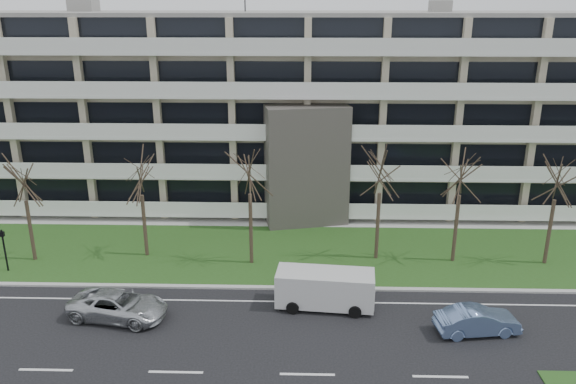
{
  "coord_description": "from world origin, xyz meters",
  "views": [
    {
      "loc": [
        -0.29,
        -21.43,
        16.0
      ],
      "look_at": [
        -1.15,
        10.0,
        5.35
      ],
      "focal_mm": 35.0,
      "sensor_mm": 36.0,
      "label": 1
    }
  ],
  "objects_px": {
    "silver_pickup": "(118,306)",
    "blue_sedan": "(477,321)",
    "pedestrian_signal": "(4,245)",
    "white_van": "(326,286)"
  },
  "relations": [
    {
      "from": "blue_sedan",
      "to": "pedestrian_signal",
      "type": "distance_m",
      "value": 28.02
    },
    {
      "from": "blue_sedan",
      "to": "white_van",
      "type": "height_order",
      "value": "white_van"
    },
    {
      "from": "silver_pickup",
      "to": "blue_sedan",
      "type": "relative_size",
      "value": 1.24
    },
    {
      "from": "white_van",
      "to": "pedestrian_signal",
      "type": "relative_size",
      "value": 1.96
    },
    {
      "from": "silver_pickup",
      "to": "white_van",
      "type": "relative_size",
      "value": 0.95
    },
    {
      "from": "white_van",
      "to": "pedestrian_signal",
      "type": "distance_m",
      "value": 20.11
    },
    {
      "from": "silver_pickup",
      "to": "blue_sedan",
      "type": "xyz_separation_m",
      "value": [
        18.66,
        -0.94,
        -0.03
      ]
    },
    {
      "from": "silver_pickup",
      "to": "white_van",
      "type": "bearing_deg",
      "value": -72.15
    },
    {
      "from": "blue_sedan",
      "to": "silver_pickup",
      "type": "bearing_deg",
      "value": 79.07
    },
    {
      "from": "white_van",
      "to": "pedestrian_signal",
      "type": "xyz_separation_m",
      "value": [
        -19.76,
        3.71,
        0.55
      ]
    }
  ]
}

